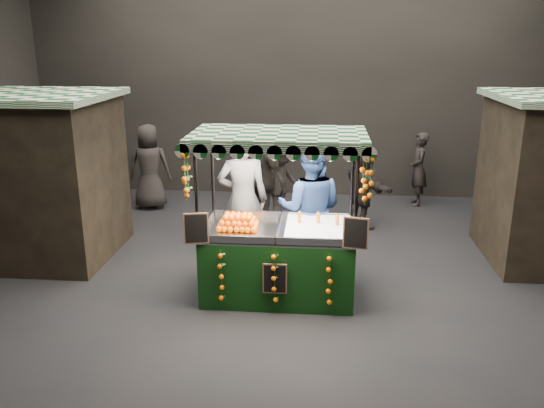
{
  "coord_description": "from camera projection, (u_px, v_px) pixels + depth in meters",
  "views": [
    {
      "loc": [
        0.32,
        -7.1,
        3.41
      ],
      "look_at": [
        -0.35,
        0.38,
        1.14
      ],
      "focal_mm": 36.6,
      "sensor_mm": 36.0,
      "label": 1
    }
  ],
  "objects": [
    {
      "name": "juice_stall",
      "position": [
        279.0,
        248.0,
        7.41
      ],
      "size": [
        2.32,
        1.37,
        2.25
      ],
      "color": "black",
      "rests_on": "ground"
    },
    {
      "name": "shopper_5",
      "position": [
        362.0,
        186.0,
        10.18
      ],
      "size": [
        1.03,
        1.52,
        1.57
      ],
      "rotation": [
        0.0,
        0.0,
        2.0
      ],
      "color": "black",
      "rests_on": "ground"
    },
    {
      "name": "shopper_0",
      "position": [
        81.0,
        173.0,
        10.73
      ],
      "size": [
        0.76,
        0.65,
        1.75
      ],
      "rotation": [
        0.0,
        0.0,
        0.43
      ],
      "color": "black",
      "rests_on": "ground"
    },
    {
      "name": "shopper_6",
      "position": [
        418.0,
        169.0,
        11.51
      ],
      "size": [
        0.39,
        0.57,
        1.53
      ],
      "rotation": [
        0.0,
        0.0,
        -1.6
      ],
      "color": "black",
      "rests_on": "ground"
    },
    {
      "name": "neighbour_stall_left",
      "position": [
        20.0,
        175.0,
        8.74
      ],
      "size": [
        3.0,
        2.2,
        2.6
      ],
      "color": "black",
      "rests_on": "ground"
    },
    {
      "name": "shopper_3",
      "position": [
        281.0,
        182.0,
        10.44
      ],
      "size": [
        1.1,
        1.15,
        1.57
      ],
      "rotation": [
        0.0,
        0.0,
        0.86
      ],
      "color": "#2D2825",
      "rests_on": "ground"
    },
    {
      "name": "shopper_1",
      "position": [
        533.0,
        191.0,
        9.33
      ],
      "size": [
        1.07,
        0.94,
        1.84
      ],
      "rotation": [
        0.0,
        0.0,
        -0.32
      ],
      "color": "black",
      "rests_on": "ground"
    },
    {
      "name": "market_hall",
      "position": [
        298.0,
        39.0,
        6.81
      ],
      "size": [
        12.1,
        10.1,
        5.05
      ],
      "color": "black",
      "rests_on": "ground"
    },
    {
      "name": "shopper_2",
      "position": [
        263.0,
        179.0,
        9.92
      ],
      "size": [
        1.14,
        1.13,
        1.94
      ],
      "rotation": [
        0.0,
        0.0,
        2.37
      ],
      "color": "#292622",
      "rests_on": "ground"
    },
    {
      "name": "vendor_blue",
      "position": [
        310.0,
        210.0,
        8.04
      ],
      "size": [
        1.04,
        0.85,
        2.0
      ],
      "rotation": [
        0.0,
        0.0,
        3.04
      ],
      "color": "navy",
      "rests_on": "ground"
    },
    {
      "name": "shopper_4",
      "position": [
        149.0,
        167.0,
        11.27
      ],
      "size": [
        0.91,
        0.64,
        1.74
      ],
      "rotation": [
        0.0,
        0.0,
        3.25
      ],
      "color": "#2C2723",
      "rests_on": "ground"
    },
    {
      "name": "vendor_grey",
      "position": [
        243.0,
        200.0,
        8.37
      ],
      "size": [
        0.83,
        0.6,
        2.09
      ],
      "rotation": [
        0.0,
        0.0,
        3.28
      ],
      "color": "slate",
      "rests_on": "ground"
    },
    {
      "name": "ground",
      "position": [
        294.0,
        290.0,
        7.79
      ],
      "size": [
        12.0,
        12.0,
        0.0
      ],
      "primitive_type": "plane",
      "color": "black",
      "rests_on": "ground"
    }
  ]
}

